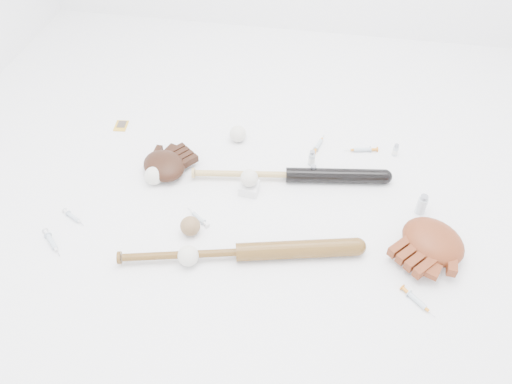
% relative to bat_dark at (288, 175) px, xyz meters
% --- Properties ---
extents(bat_dark, '(0.85, 0.18, 0.06)m').
position_rel_bat_dark_xyz_m(bat_dark, '(0.00, 0.00, 0.00)').
color(bat_dark, black).
rests_on(bat_dark, ground).
extents(bat_wood, '(0.90, 0.27, 0.07)m').
position_rel_bat_dark_xyz_m(bat_wood, '(-0.12, -0.43, 0.00)').
color(bat_wood, brown).
rests_on(bat_wood, ground).
extents(glove_dark, '(0.33, 0.33, 0.08)m').
position_rel_bat_dark_xyz_m(glove_dark, '(-0.52, -0.05, 0.01)').
color(glove_dark, black).
rests_on(glove_dark, ground).
extents(glove_tan, '(0.40, 0.40, 0.10)m').
position_rel_bat_dark_xyz_m(glove_tan, '(0.56, -0.27, 0.02)').
color(glove_tan, maroon).
rests_on(glove_tan, ground).
extents(trading_card, '(0.07, 0.08, 0.00)m').
position_rel_bat_dark_xyz_m(trading_card, '(-0.82, 0.22, -0.03)').
color(trading_card, gold).
rests_on(trading_card, ground).
extents(pedestal, '(0.08, 0.08, 0.04)m').
position_rel_bat_dark_xyz_m(pedestal, '(-0.15, -0.09, -0.01)').
color(pedestal, white).
rests_on(pedestal, ground).
extents(baseball_on_pedestal, '(0.07, 0.07, 0.07)m').
position_rel_bat_dark_xyz_m(baseball_on_pedestal, '(-0.15, -0.09, 0.05)').
color(baseball_on_pedestal, silver).
rests_on(baseball_on_pedestal, pedestal).
extents(baseball_left, '(0.08, 0.08, 0.08)m').
position_rel_bat_dark_xyz_m(baseball_left, '(-0.54, -0.11, 0.01)').
color(baseball_left, silver).
rests_on(baseball_left, ground).
extents(baseball_upper, '(0.08, 0.08, 0.08)m').
position_rel_bat_dark_xyz_m(baseball_upper, '(-0.26, 0.22, 0.01)').
color(baseball_upper, silver).
rests_on(baseball_upper, ground).
extents(baseball_mid, '(0.08, 0.08, 0.08)m').
position_rel_bat_dark_xyz_m(baseball_mid, '(-0.30, -0.48, 0.01)').
color(baseball_mid, silver).
rests_on(baseball_mid, ground).
extents(baseball_aged, '(0.08, 0.08, 0.08)m').
position_rel_bat_dark_xyz_m(baseball_aged, '(-0.32, -0.35, 0.01)').
color(baseball_aged, brown).
rests_on(baseball_aged, ground).
extents(syringe_0, '(0.14, 0.13, 0.02)m').
position_rel_bat_dark_xyz_m(syringe_0, '(-0.82, -0.49, -0.02)').
color(syringe_0, '#ADBCC6').
rests_on(syringe_0, ground).
extents(syringe_1, '(0.13, 0.11, 0.02)m').
position_rel_bat_dark_xyz_m(syringe_1, '(-0.31, -0.28, -0.02)').
color(syringe_1, '#ADBCC6').
rests_on(syringe_1, ground).
extents(syringe_2, '(0.07, 0.16, 0.02)m').
position_rel_bat_dark_xyz_m(syringe_2, '(0.11, 0.24, -0.02)').
color(syringe_2, '#ADBCC6').
rests_on(syringe_2, ground).
extents(syringe_3, '(0.13, 0.13, 0.02)m').
position_rel_bat_dark_xyz_m(syringe_3, '(0.50, -0.51, -0.02)').
color(syringe_3, '#ADBCC6').
rests_on(syringe_3, ground).
extents(syringe_4, '(0.17, 0.06, 0.02)m').
position_rel_bat_dark_xyz_m(syringe_4, '(0.30, 0.24, -0.02)').
color(syringe_4, '#ADBCC6').
rests_on(syringe_4, ground).
extents(syringe_5, '(0.13, 0.09, 0.02)m').
position_rel_bat_dark_xyz_m(syringe_5, '(-0.79, -0.36, -0.02)').
color(syringe_5, '#ADBCC6').
rests_on(syringe_5, ground).
extents(vial_0, '(0.03, 0.03, 0.07)m').
position_rel_bat_dark_xyz_m(vial_0, '(0.09, 0.12, 0.01)').
color(vial_0, silver).
rests_on(vial_0, ground).
extents(vial_1, '(0.02, 0.02, 0.06)m').
position_rel_bat_dark_xyz_m(vial_1, '(0.44, 0.24, -0.00)').
color(vial_1, silver).
rests_on(vial_1, ground).
extents(vial_2, '(0.03, 0.03, 0.07)m').
position_rel_bat_dark_xyz_m(vial_2, '(0.10, 0.03, 0.01)').
color(vial_2, silver).
rests_on(vial_2, ground).
extents(vial_3, '(0.04, 0.04, 0.09)m').
position_rel_bat_dark_xyz_m(vial_3, '(0.53, -0.09, 0.01)').
color(vial_3, silver).
rests_on(vial_3, ground).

